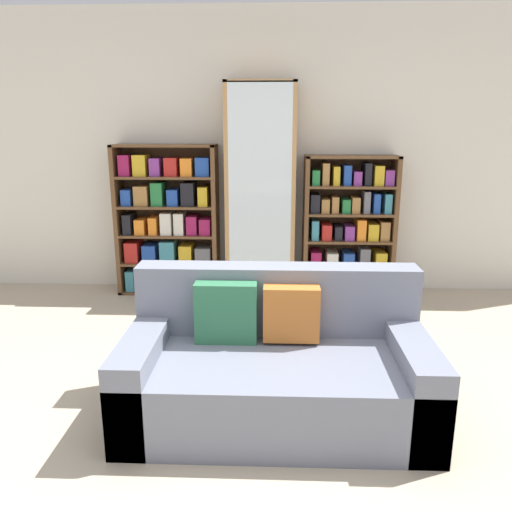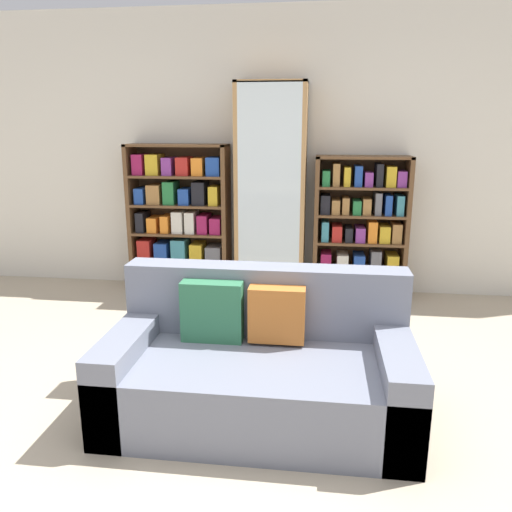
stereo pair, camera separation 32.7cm
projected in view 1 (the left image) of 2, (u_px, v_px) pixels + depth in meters
name	position (u px, v px, depth m)	size (l,w,h in m)	color
ground_plane	(240.00, 450.00, 2.57)	(16.00, 16.00, 0.00)	tan
wall_back	(258.00, 154.00, 4.88)	(7.04, 0.06, 2.70)	silver
couch	(276.00, 368.00, 2.85)	(1.69, 0.87, 0.81)	slate
bookshelf_left	(168.00, 223.00, 4.88)	(0.98, 0.32, 1.45)	brown
display_cabinet	(260.00, 193.00, 4.75)	(0.66, 0.36, 2.01)	#AD7F4C
bookshelf_right	(349.00, 229.00, 4.83)	(0.87, 0.32, 1.35)	brown
wine_bottle	(332.00, 341.00, 3.52)	(0.09, 0.09, 0.36)	#143819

